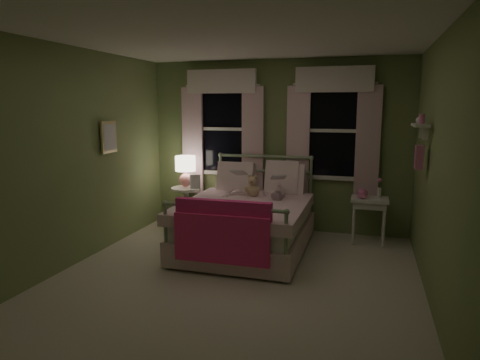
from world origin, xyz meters
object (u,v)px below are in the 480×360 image
(nightstand_left, at_px, (186,202))
(nightstand_right, at_px, (369,205))
(table_lamp, at_px, (186,168))
(bed, at_px, (248,222))
(child_left, at_px, (237,176))
(child_right, at_px, (275,177))
(teddy_bear, at_px, (253,188))

(nightstand_left, distance_m, nightstand_right, 2.76)
(nightstand_left, bearing_deg, table_lamp, 90.00)
(bed, xyz_separation_m, child_left, (-0.29, 0.43, 0.55))
(nightstand_left, distance_m, table_lamp, 0.54)
(nightstand_right, bearing_deg, child_right, -167.47)
(bed, bearing_deg, nightstand_left, 149.90)
(bed, height_order, child_right, child_right)
(nightstand_right, bearing_deg, child_left, -171.21)
(table_lamp, height_order, nightstand_right, table_lamp)
(table_lamp, xyz_separation_m, nightstand_right, (2.76, 0.02, -0.40))
(child_right, height_order, nightstand_right, child_right)
(child_right, distance_m, table_lamp, 1.50)
(child_right, relative_size, table_lamp, 1.52)
(child_right, bearing_deg, bed, 42.92)
(bed, relative_size, child_right, 2.79)
(bed, bearing_deg, nightstand_right, 24.76)
(teddy_bear, bearing_deg, nightstand_left, 160.56)
(nightstand_left, height_order, table_lamp, table_lamp)
(bed, distance_m, table_lamp, 1.50)
(teddy_bear, relative_size, nightstand_left, 0.48)
(child_left, bearing_deg, nightstand_left, 0.92)
(child_right, relative_size, teddy_bear, 2.35)
(child_left, height_order, nightstand_left, child_left)
(child_left, relative_size, nightstand_right, 1.11)
(child_right, distance_m, teddy_bear, 0.35)
(child_right, bearing_deg, table_lamp, -24.81)
(bed, height_order, child_left, child_left)
(teddy_bear, distance_m, nightstand_right, 1.64)
(bed, height_order, teddy_bear, bed)
(bed, bearing_deg, child_right, 57.61)
(child_left, distance_m, child_right, 0.56)
(child_left, height_order, table_lamp, child_left)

